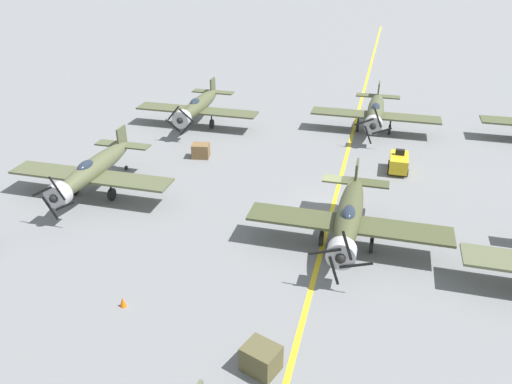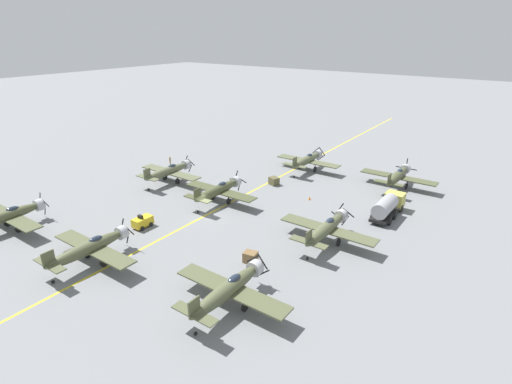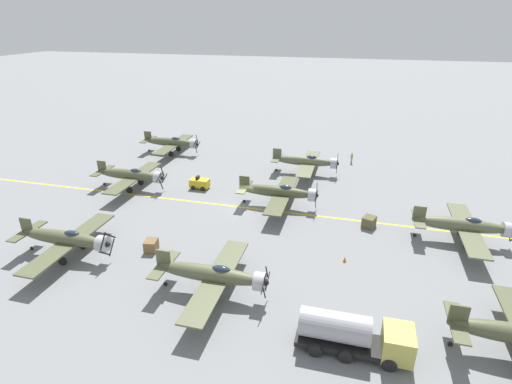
# 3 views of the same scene
# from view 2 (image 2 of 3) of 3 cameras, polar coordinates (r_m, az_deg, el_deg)

# --- Properties ---
(ground_plane) EXTENTS (400.00, 400.00, 0.00)m
(ground_plane) POSITION_cam_2_polar(r_m,az_deg,el_deg) (55.48, -7.22, -3.36)
(ground_plane) COLOR slate
(taxiway_stripe) EXTENTS (0.30, 160.00, 0.01)m
(taxiway_stripe) POSITION_cam_2_polar(r_m,az_deg,el_deg) (55.48, -7.22, -3.35)
(taxiway_stripe) COLOR yellow
(taxiway_stripe) RESTS_ON ground
(airplane_near_right) EXTENTS (12.00, 9.98, 3.65)m
(airplane_near_right) POSITION_cam_2_polar(r_m,az_deg,el_deg) (37.25, -3.85, -13.60)
(airplane_near_right) COLOR #525739
(airplane_near_right) RESTS_ON ground
(airplane_mid_center) EXTENTS (12.00, 9.98, 3.73)m
(airplane_mid_center) POSITION_cam_2_polar(r_m,az_deg,el_deg) (58.62, -5.33, 0.31)
(airplane_mid_center) COLOR #494E2F
(airplane_mid_center) RESTS_ON ground
(airplane_mid_right) EXTENTS (12.00, 9.98, 3.65)m
(airplane_mid_right) POSITION_cam_2_polar(r_m,az_deg,el_deg) (48.03, 10.07, -5.11)
(airplane_mid_right) COLOR #565B3C
(airplane_mid_right) RESTS_ON ground
(airplane_mid_left) EXTENTS (12.00, 9.98, 3.65)m
(airplane_mid_left) POSITION_cam_2_polar(r_m,az_deg,el_deg) (67.77, -12.34, 2.94)
(airplane_mid_left) COLOR #5D6344
(airplane_mid_left) RESTS_ON ground
(airplane_near_left) EXTENTS (12.00, 9.98, 3.69)m
(airplane_near_left) POSITION_cam_2_polar(r_m,az_deg,el_deg) (59.29, -31.99, -2.91)
(airplane_near_left) COLOR #4E5334
(airplane_near_left) RESTS_ON ground
(airplane_near_center) EXTENTS (12.00, 9.98, 3.68)m
(airplane_near_center) POSITION_cam_2_polar(r_m,az_deg,el_deg) (46.92, -22.58, -7.30)
(airplane_near_center) COLOR #515638
(airplane_near_center) RESTS_ON ground
(airplane_far_center) EXTENTS (12.00, 9.98, 3.65)m
(airplane_far_center) POSITION_cam_2_polar(r_m,az_deg,el_deg) (72.59, 7.32, 4.57)
(airplane_far_center) COLOR #5A6041
(airplane_far_center) RESTS_ON ground
(airplane_far_right) EXTENTS (12.00, 9.98, 3.80)m
(airplane_far_right) POSITION_cam_2_polar(r_m,az_deg,el_deg) (67.91, 19.60, 2.18)
(airplane_far_right) COLOR #4E5334
(airplane_far_right) RESTS_ON ground
(fuel_tanker) EXTENTS (2.67, 8.00, 2.98)m
(fuel_tanker) POSITION_cam_2_polar(r_m,az_deg,el_deg) (57.24, 18.33, -1.89)
(fuel_tanker) COLOR black
(fuel_tanker) RESTS_ON ground
(tow_tractor) EXTENTS (1.57, 2.60, 1.79)m
(tow_tractor) POSITION_cam_2_polar(r_m,az_deg,el_deg) (53.64, -15.90, -4.09)
(tow_tractor) COLOR gold
(tow_tractor) RESTS_ON ground
(ground_crew_walking) EXTENTS (0.38, 0.38, 1.74)m
(ground_crew_walking) POSITION_cam_2_polar(r_m,az_deg,el_deg) (76.94, -12.18, 4.44)
(ground_crew_walking) COLOR tan
(ground_crew_walking) RESTS_ON ground
(supply_crate_by_tanker) EXTENTS (1.61, 1.42, 1.19)m
(supply_crate_by_tanker) POSITION_cam_2_polar(r_m,az_deg,el_deg) (44.40, -0.80, -9.27)
(supply_crate_by_tanker) COLOR brown
(supply_crate_by_tanker) RESTS_ON ground
(supply_crate_mid_lane) EXTENTS (1.84, 1.69, 1.25)m
(supply_crate_mid_lane) POSITION_cam_2_polar(r_m,az_deg,el_deg) (65.80, 2.58, 1.58)
(supply_crate_mid_lane) COLOR brown
(supply_crate_mid_lane) RESTS_ON ground
(traffic_cone) EXTENTS (0.36, 0.36, 0.55)m
(traffic_cone) POSITION_cam_2_polar(r_m,az_deg,el_deg) (60.51, 7.67, -0.86)
(traffic_cone) COLOR orange
(traffic_cone) RESTS_ON ground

